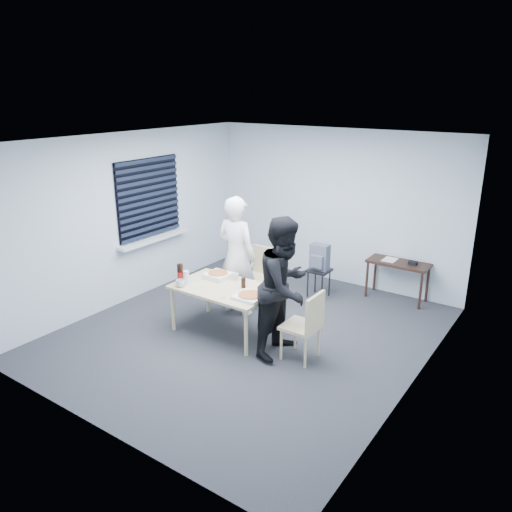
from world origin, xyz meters
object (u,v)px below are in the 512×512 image
Objects in this scene: person_black at (285,287)px; stool at (319,276)px; chair_right at (307,322)px; dining_table at (225,291)px; backpack at (319,257)px; soda_bottle at (180,274)px; side_table at (398,267)px; mug_a at (180,283)px; mug_b at (235,277)px; person_white at (237,256)px; chair_far at (261,271)px.

stool is at bearing 14.44° from person_black.
chair_right is 2.02m from stool.
dining_table is 1.53× the size of chair_right.
backpack is 1.52× the size of soda_bottle.
side_table is (0.25, 2.46, 0.04)m from chair_right.
dining_table is 2.88m from side_table.
person_black reaches higher than stool.
mug_a is 0.77m from mug_b.
side_table is 3.43m from mug_a.
backpack is 4.14× the size of mug_b.
dining_table reaches higher than stool.
person_black is 17.70× the size of mug_b.
person_white is 1.41m from backpack.
dining_table is at bearing 178.55° from chair_right.
chair_right is 3.28× the size of soda_bottle.
side_table is 7.65× the size of mug_a.
chair_far reaches higher than side_table.
mug_b reaches higher than stool.
mug_a is (-0.49, -0.33, 0.11)m from dining_table.
person_black reaches higher than mug_a.
stool is 2.38m from mug_a.
person_white reaches higher than side_table.
chair_far is at bearing -100.37° from person_white.
side_table is at bearing -134.63° from person_white.
chair_right is at bearing 9.52° from mug_a.
soda_bottle reaches higher than mug_b.
mug_a is at bearing -146.02° from dining_table.
soda_bottle reaches higher than side_table.
side_table is (1.70, 1.33, 0.04)m from chair_far.
person_white is at bearing -121.33° from stool.
person_black reaches higher than chair_right.
person_black is (1.11, -1.11, 0.37)m from chair_far.
side_table is at bearing 37.90° from chair_far.
mug_a is (-0.33, -1.43, 0.20)m from chair_far.
stool is at bearing 97.32° from backpack.
soda_bottle is (-0.09, 0.10, 0.08)m from mug_a.
stool is at bearing 113.64° from chair_right.
chair_right is 1.38m from mug_b.
mug_a reaches higher than dining_table.
person_white reaches higher than mug_a.
dining_table is at bearing -81.65° from chair_far.
chair_far is at bearing 98.35° from dining_table.
stool is at bearing 62.60° from soda_bottle.
mug_a is at bearing -170.48° from chair_right.
side_table is 3.46× the size of soda_bottle.
stool is (0.48, 1.81, -0.25)m from dining_table.
stool is (0.73, 1.20, -0.53)m from person_white.
mug_a reaches higher than side_table.
person_black is at bearing -0.25° from dining_table.
soda_bottle is (-0.54, -0.53, 0.08)m from mug_b.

